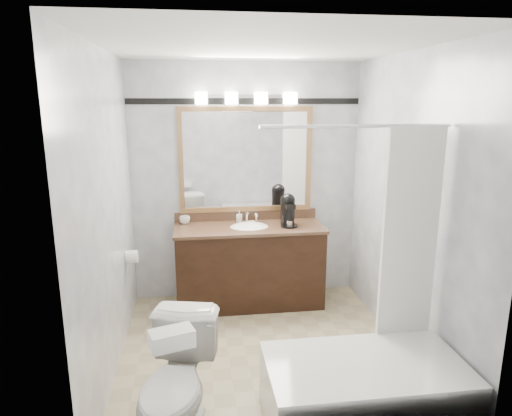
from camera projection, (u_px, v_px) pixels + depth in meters
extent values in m
cube|color=tan|center=(264.00, 355.00, 3.89)|extent=(2.40, 2.60, 0.01)
cube|color=white|center=(265.00, 45.00, 3.31)|extent=(2.40, 2.60, 0.01)
cube|color=silver|center=(246.00, 183.00, 4.86)|extent=(2.40, 0.01, 2.50)
cube|color=silver|center=(304.00, 274.00, 2.34)|extent=(2.40, 0.01, 2.50)
cube|color=silver|center=(107.00, 218.00, 3.44)|extent=(0.01, 2.60, 2.50)
cube|color=silver|center=(409.00, 208.00, 3.76)|extent=(0.01, 2.60, 2.50)
cube|color=black|center=(249.00, 267.00, 4.77)|extent=(1.50, 0.55, 0.82)
cube|color=brown|center=(249.00, 228.00, 4.67)|extent=(1.53, 0.58, 0.03)
cube|color=brown|center=(246.00, 215.00, 4.92)|extent=(1.53, 0.03, 0.10)
ellipsoid|color=white|center=(249.00, 229.00, 4.68)|extent=(0.44, 0.34, 0.14)
cube|color=#AE7F4E|center=(246.00, 109.00, 4.65)|extent=(1.40, 0.04, 0.05)
cube|color=#AE7F4E|center=(246.00, 209.00, 4.90)|extent=(1.40, 0.04, 0.05)
cube|color=#AE7F4E|center=(181.00, 161.00, 4.69)|extent=(0.05, 0.04, 1.00)
cube|color=#AE7F4E|center=(309.00, 159.00, 4.86)|extent=(0.05, 0.04, 1.00)
cube|color=white|center=(246.00, 160.00, 4.78)|extent=(1.30, 0.01, 1.00)
cube|color=silver|center=(246.00, 96.00, 4.61)|extent=(0.90, 0.05, 0.03)
cube|color=white|center=(201.00, 98.00, 4.51)|extent=(0.12, 0.12, 0.12)
cube|color=white|center=(231.00, 98.00, 4.55)|extent=(0.12, 0.12, 0.12)
cube|color=white|center=(261.00, 98.00, 4.59)|extent=(0.12, 0.12, 0.12)
cube|color=white|center=(290.00, 98.00, 4.63)|extent=(0.12, 0.12, 0.12)
cube|color=black|center=(245.00, 101.00, 4.65)|extent=(2.40, 0.01, 0.06)
cube|color=white|center=(364.00, 393.00, 3.02)|extent=(1.30, 0.72, 0.45)
cylinder|color=silver|center=(358.00, 126.00, 2.99)|extent=(1.30, 0.02, 0.02)
cube|color=white|center=(409.00, 237.00, 3.21)|extent=(0.40, 0.04, 1.55)
cylinder|color=white|center=(132.00, 257.00, 4.22)|extent=(0.11, 0.12, 0.12)
imported|color=white|center=(176.00, 386.00, 2.82)|extent=(0.59, 0.84, 0.78)
cube|color=white|center=(172.00, 338.00, 2.53)|extent=(0.27, 0.20, 0.10)
cylinder|color=black|center=(289.00, 226.00, 4.67)|extent=(0.17, 0.17, 0.02)
cylinder|color=black|center=(288.00, 212.00, 4.69)|extent=(0.14, 0.14, 0.25)
sphere|color=black|center=(288.00, 201.00, 4.66)|extent=(0.15, 0.15, 0.15)
cube|color=black|center=(290.00, 206.00, 4.60)|extent=(0.10, 0.10, 0.05)
cylinder|color=silver|center=(290.00, 223.00, 4.64)|extent=(0.06, 0.06, 0.06)
imported|color=white|center=(185.00, 220.00, 4.76)|extent=(0.13, 0.13, 0.08)
imported|color=white|center=(239.00, 216.00, 4.84)|extent=(0.07, 0.07, 0.12)
cube|color=beige|center=(251.00, 222.00, 4.79)|extent=(0.08, 0.06, 0.02)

